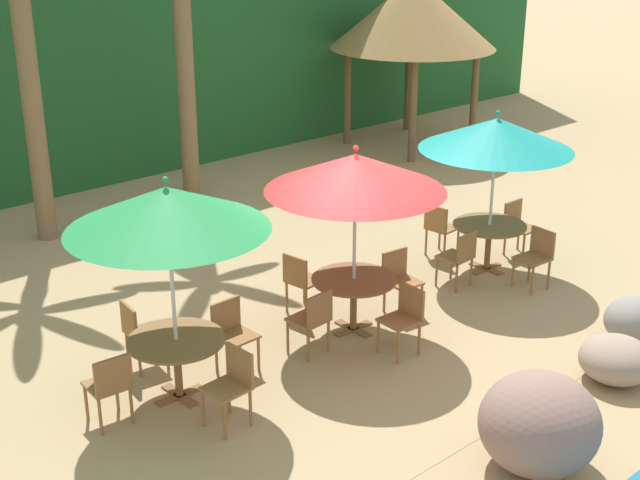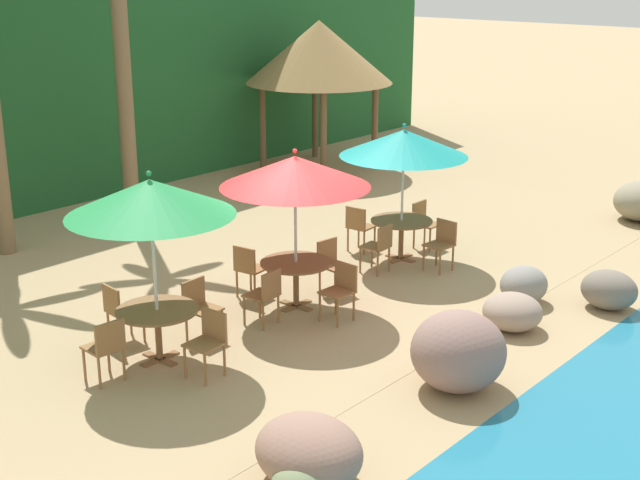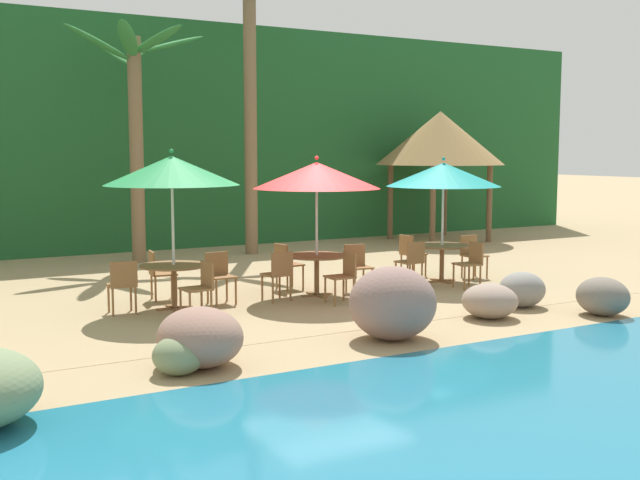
% 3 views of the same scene
% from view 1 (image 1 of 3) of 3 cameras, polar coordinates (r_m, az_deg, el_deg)
% --- Properties ---
extents(ground_plane, '(120.00, 120.00, 0.00)m').
position_cam_1_polar(ground_plane, '(11.58, 2.76, -5.88)').
color(ground_plane, tan).
extents(terrace_deck, '(18.00, 5.20, 0.01)m').
position_cam_1_polar(terrace_deck, '(11.58, 2.76, -5.87)').
color(terrace_deck, tan).
rests_on(terrace_deck, ground).
extents(foliage_backdrop, '(28.00, 2.40, 6.00)m').
position_cam_1_polar(foliage_backdrop, '(18.00, -18.01, 13.02)').
color(foliage_backdrop, '#1E5628').
rests_on(foliage_backdrop, ground).
extents(rock_seawall, '(16.39, 3.30, 1.02)m').
position_cam_1_polar(rock_seawall, '(10.22, 18.41, -8.61)').
color(rock_seawall, '#967060').
rests_on(rock_seawall, ground).
extents(umbrella_green, '(2.19, 2.19, 2.62)m').
position_cam_1_polar(umbrella_green, '(9.29, -9.92, 2.03)').
color(umbrella_green, silver).
rests_on(umbrella_green, ground).
extents(dining_table_green, '(1.10, 1.10, 0.74)m').
position_cam_1_polar(dining_table_green, '(9.95, -9.32, -7.01)').
color(dining_table_green, brown).
rests_on(dining_table_green, ground).
extents(chair_green_seaward, '(0.44, 0.44, 0.87)m').
position_cam_1_polar(chair_green_seaward, '(10.50, -5.76, -5.86)').
color(chair_green_seaward, olive).
rests_on(chair_green_seaward, ground).
extents(chair_green_inland, '(0.48, 0.47, 0.87)m').
position_cam_1_polar(chair_green_inland, '(10.66, -11.73, -5.78)').
color(chair_green_inland, olive).
rests_on(chair_green_inland, ground).
extents(chair_green_left, '(0.45, 0.46, 0.87)m').
position_cam_1_polar(chair_green_left, '(9.62, -13.51, -9.12)').
color(chair_green_left, olive).
rests_on(chair_green_left, ground).
extents(chair_green_right, '(0.45, 0.45, 0.87)m').
position_cam_1_polar(chair_green_right, '(9.45, -5.73, -9.15)').
color(chair_green_right, olive).
rests_on(chair_green_right, ground).
extents(umbrella_red, '(2.27, 2.27, 2.51)m').
position_cam_1_polar(umbrella_red, '(10.77, 2.33, 4.41)').
color(umbrella_red, silver).
rests_on(umbrella_red, ground).
extents(dining_table_red, '(1.10, 1.10, 0.74)m').
position_cam_1_polar(dining_table_red, '(11.32, 2.21, -3.09)').
color(dining_table_red, brown).
rests_on(dining_table_red, ground).
extents(chair_red_seaward, '(0.46, 0.47, 0.87)m').
position_cam_1_polar(chair_red_seaward, '(11.92, 5.18, -2.40)').
color(chair_red_seaward, olive).
rests_on(chair_red_seaward, ground).
extents(chair_red_inland, '(0.48, 0.47, 0.87)m').
position_cam_1_polar(chair_red_inland, '(11.80, -1.27, -2.55)').
color(chair_red_inland, olive).
rests_on(chair_red_inland, ground).
extents(chair_red_left, '(0.46, 0.46, 0.87)m').
position_cam_1_polar(chair_red_left, '(10.74, -0.44, -5.09)').
color(chair_red_left, olive).
rests_on(chair_red_left, ground).
extents(chair_red_right, '(0.44, 0.44, 0.87)m').
position_cam_1_polar(chair_red_right, '(10.86, 5.53, -4.88)').
color(chair_red_right, olive).
rests_on(chair_red_right, ground).
extents(umbrella_teal, '(2.25, 2.25, 2.47)m').
position_cam_1_polar(umbrella_teal, '(12.95, 11.42, 6.78)').
color(umbrella_teal, silver).
rests_on(umbrella_teal, ground).
extents(dining_table_teal, '(1.10, 1.10, 0.74)m').
position_cam_1_polar(dining_table_teal, '(13.40, 10.95, 0.51)').
color(dining_table_teal, brown).
rests_on(dining_table_teal, ground).
extents(chair_teal_seaward, '(0.42, 0.43, 0.87)m').
position_cam_1_polar(chair_teal_seaward, '(14.14, 12.75, 1.04)').
color(chair_teal_seaward, olive).
rests_on(chair_teal_seaward, ground).
extents(chair_teal_inland, '(0.46, 0.45, 0.87)m').
position_cam_1_polar(chair_teal_inland, '(13.81, 7.78, 0.90)').
color(chair_teal_inland, olive).
rests_on(chair_teal_inland, ground).
extents(chair_teal_left, '(0.45, 0.45, 0.87)m').
position_cam_1_polar(chair_teal_left, '(12.74, 9.11, -0.98)').
color(chair_teal_left, olive).
rests_on(chair_teal_left, ground).
extents(chair_teal_right, '(0.46, 0.45, 0.87)m').
position_cam_1_polar(chair_teal_right, '(13.00, 13.93, -0.89)').
color(chair_teal_right, olive).
rests_on(chair_teal_right, ground).
extents(palm_tree_second, '(3.30, 3.13, 5.38)m').
position_cam_1_polar(palm_tree_second, '(14.47, -18.86, 13.83)').
color(palm_tree_second, brown).
rests_on(palm_tree_second, ground).
extents(palapa_hut, '(3.68, 3.68, 3.73)m').
position_cam_1_polar(palapa_hut, '(19.88, 6.11, 14.45)').
color(palapa_hut, brown).
rests_on(palapa_hut, ground).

